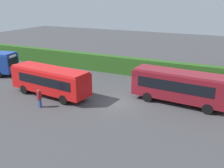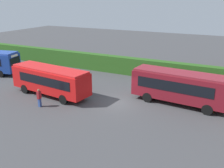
# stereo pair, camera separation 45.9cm
# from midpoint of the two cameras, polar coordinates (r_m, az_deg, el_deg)

# --- Properties ---
(ground_plane) EXTENTS (111.33, 111.33, 0.00)m
(ground_plane) POSITION_cam_midpoint_polar(r_m,az_deg,el_deg) (26.22, 0.84, -4.18)
(ground_plane) COLOR #424244
(bus_red) EXTENTS (9.52, 3.48, 3.06)m
(bus_red) POSITION_cam_midpoint_polar(r_m,az_deg,el_deg) (28.45, -13.93, 0.90)
(bus_red) COLOR red
(bus_red) RESTS_ON ground_plane
(bus_maroon) EXTENTS (9.72, 3.18, 3.29)m
(bus_maroon) POSITION_cam_midpoint_polar(r_m,az_deg,el_deg) (26.21, 14.32, -0.38)
(bus_maroon) COLOR maroon
(bus_maroon) RESTS_ON ground_plane
(person_left) EXTENTS (0.27, 0.40, 1.81)m
(person_left) POSITION_cam_midpoint_polar(r_m,az_deg,el_deg) (25.91, -16.17, -2.94)
(person_left) COLOR #334C8C
(person_left) RESTS_ON ground_plane
(hedge_row) EXTENTS (67.66, 1.18, 2.34)m
(hedge_row) POSITION_cam_midpoint_polar(r_m,az_deg,el_deg) (34.63, 7.84, 3.38)
(hedge_row) COLOR #2B5A1D
(hedge_row) RESTS_ON ground_plane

